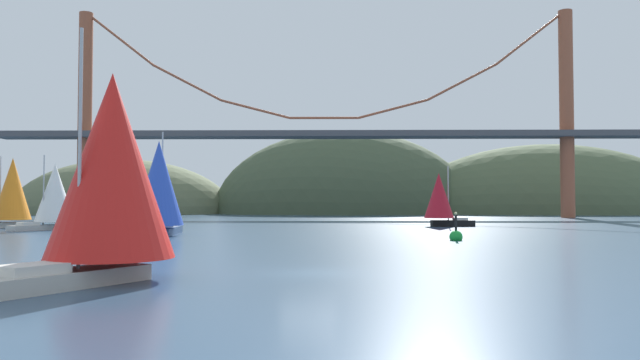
# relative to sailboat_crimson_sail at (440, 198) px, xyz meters

# --- Properties ---
(ground_plane) EXTENTS (360.00, 360.00, 0.00)m
(ground_plane) POSITION_rel_sailboat_crimson_sail_xyz_m (-15.48, -51.08, -3.78)
(ground_plane) COLOR #2D4760
(headland_left) EXTENTS (59.48, 44.00, 29.53)m
(headland_left) POSITION_rel_sailboat_crimson_sail_xyz_m (-70.48, 83.92, -3.78)
(headland_left) COLOR #5B6647
(headland_left) RESTS_ON ground_plane
(headland_center) EXTENTS (70.50, 44.00, 45.12)m
(headland_center) POSITION_rel_sailboat_crimson_sail_xyz_m (-10.48, 83.92, -3.78)
(headland_center) COLOR #425138
(headland_center) RESTS_ON ground_plane
(headland_right) EXTENTS (78.86, 44.00, 37.45)m
(headland_right) POSITION_rel_sailboat_crimson_sail_xyz_m (44.52, 83.92, -3.78)
(headland_right) COLOR #4C5B3D
(headland_right) RESTS_ON ground_plane
(suspension_bridge) EXTENTS (135.10, 6.00, 42.72)m
(suspension_bridge) POSITION_rel_sailboat_crimson_sail_xyz_m (-15.48, 43.92, 15.11)
(suspension_bridge) COLOR brown
(suspension_bridge) RESTS_ON ground_plane
(sailboat_crimson_sail) EXTENTS (6.68, 4.10, 7.91)m
(sailboat_crimson_sail) POSITION_rel_sailboat_crimson_sail_xyz_m (0.00, 0.00, 0.00)
(sailboat_crimson_sail) COLOR black
(sailboat_crimson_sail) RESTS_ON ground_plane
(sailboat_orange_sail) EXTENTS (8.01, 5.32, 8.94)m
(sailboat_orange_sail) POSITION_rel_sailboat_crimson_sail_xyz_m (-54.34, -4.15, 0.85)
(sailboat_orange_sail) COLOR white
(sailboat_orange_sail) RESTS_ON ground_plane
(sailboat_red_spinnaker) EXTENTS (7.31, 9.01, 10.10)m
(sailboat_red_spinnaker) POSITION_rel_sailboat_crimson_sail_xyz_m (-23.56, -54.11, 0.77)
(sailboat_red_spinnaker) COLOR #B7B2A8
(sailboat_red_spinnaker) RESTS_ON ground_plane
(sailboat_white_mainsail) EXTENTS (6.69, 7.95, 8.63)m
(sailboat_white_mainsail) POSITION_rel_sailboat_crimson_sail_xyz_m (-46.60, -9.27, 0.31)
(sailboat_white_mainsail) COLOR #B7B2A8
(sailboat_white_mainsail) RESTS_ON ground_plane
(sailboat_blue_spinnaker) EXTENTS (5.10, 9.06, 10.12)m
(sailboat_blue_spinnaker) POSITION_rel_sailboat_crimson_sail_xyz_m (-30.77, -21.60, 0.89)
(sailboat_blue_spinnaker) COLOR navy
(sailboat_blue_spinnaker) RESTS_ON ground_plane
(channel_buoy) EXTENTS (1.10, 1.10, 2.64)m
(channel_buoy) POSITION_rel_sailboat_crimson_sail_xyz_m (-3.89, -28.11, -3.41)
(channel_buoy) COLOR green
(channel_buoy) RESTS_ON ground_plane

